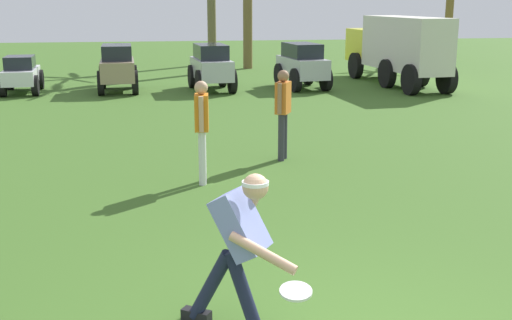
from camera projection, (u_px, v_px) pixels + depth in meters
The scene contains 9 objects.
frisbee_thrower at pixel (239, 243), 5.22m from camera, with size 0.89×0.85×1.39m.
frisbee_in_flight at pixel (296, 291), 4.86m from camera, with size 0.28×0.28×0.06m.
teammate_near_sideline at pixel (202, 122), 9.54m from camera, with size 0.23×0.50×1.56m.
teammate_midfield at pixel (283, 106), 10.98m from camera, with size 0.33×0.47×1.56m.
parked_car_slot_a at pixel (21, 74), 19.12m from camera, with size 1.22×2.26×1.10m.
parked_car_slot_b at pixel (118, 67), 19.39m from camera, with size 1.26×2.39×1.40m.
parked_car_slot_c at pixel (211, 66), 19.61m from camera, with size 1.35×2.43×1.40m.
parked_car_slot_d at pixel (302, 65), 20.09m from camera, with size 1.44×2.45×1.40m.
box_truck at pixel (397, 47), 20.74m from camera, with size 1.79×5.98×2.20m.
Camera 1 is at (-1.38, -4.25, 2.71)m, focal length 45.00 mm.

